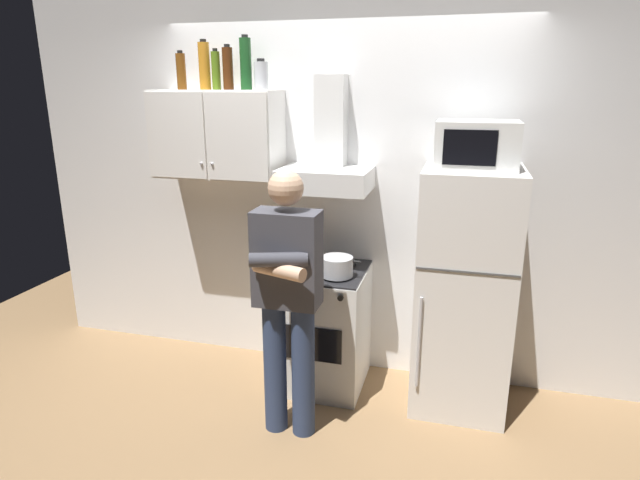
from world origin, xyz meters
TOP-DOWN VIEW (x-y plane):
  - ground_plane at (0.00, 0.00)m, footprint 7.00×7.00m
  - back_wall_tiled at (0.00, 0.60)m, footprint 4.80×0.10m
  - upper_cabinet at (-0.85, 0.37)m, footprint 0.90×0.37m
  - stove_oven at (-0.05, 0.25)m, footprint 0.60×0.62m
  - range_hood at (-0.05, 0.38)m, footprint 0.60×0.44m
  - refrigerator at (0.90, 0.25)m, footprint 0.60×0.62m
  - microwave at (0.90, 0.27)m, footprint 0.48×0.37m
  - person_standing at (-0.10, -0.36)m, footprint 0.38×0.33m
  - cooking_pot at (0.08, 0.13)m, footprint 0.31×0.21m
  - bottle_beer_brown at (-1.10, 0.39)m, footprint 0.07×0.07m
  - bottle_rum_dark at (-0.75, 0.40)m, footprint 0.07×0.07m
  - bottle_wine_green at (-0.63, 0.41)m, footprint 0.08×0.08m
  - bottle_liquor_amber at (-0.93, 0.40)m, footprint 0.08×0.08m
  - bottle_canister_steel at (-0.52, 0.40)m, footprint 0.09×0.09m
  - bottle_olive_oil at (-0.84, 0.39)m, footprint 0.06×0.06m

SIDE VIEW (x-z plane):
  - ground_plane at x=0.00m, z-range 0.00..0.00m
  - stove_oven at x=-0.05m, z-range 0.00..0.87m
  - refrigerator at x=0.90m, z-range 0.00..1.60m
  - person_standing at x=-0.10m, z-range 0.08..1.72m
  - cooking_pot at x=0.08m, z-range 0.87..1.00m
  - back_wall_tiled at x=0.00m, z-range 0.00..2.70m
  - range_hood at x=-0.05m, z-range 1.22..1.97m
  - microwave at x=0.90m, z-range 1.60..1.88m
  - upper_cabinet at x=-0.85m, z-range 1.45..2.05m
  - bottle_canister_steel at x=-0.52m, z-range 2.04..2.24m
  - bottle_beer_brown at x=-1.10m, z-range 2.04..2.30m
  - bottle_olive_oil at x=-0.84m, z-range 2.04..2.31m
  - bottle_rum_dark at x=-0.75m, z-range 2.04..2.34m
  - bottle_liquor_amber at x=-0.93m, z-range 2.04..2.37m
  - bottle_wine_green at x=-0.63m, z-range 2.04..2.39m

